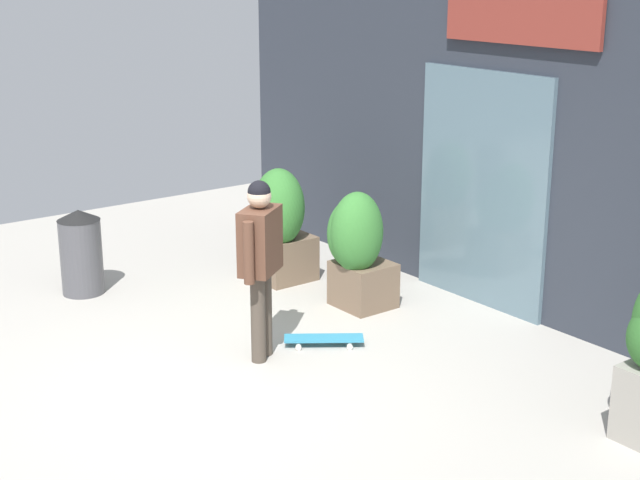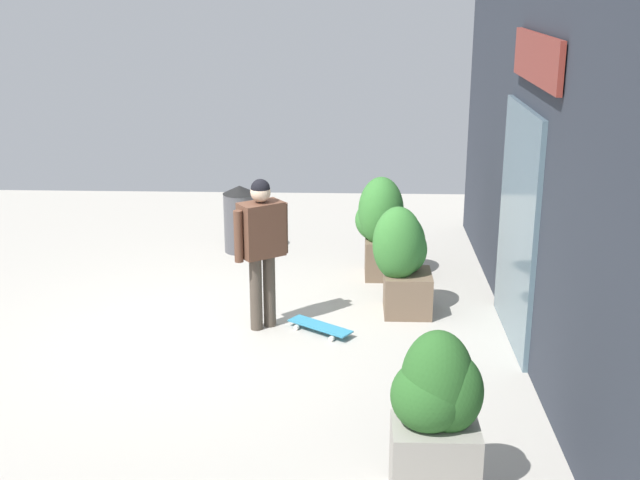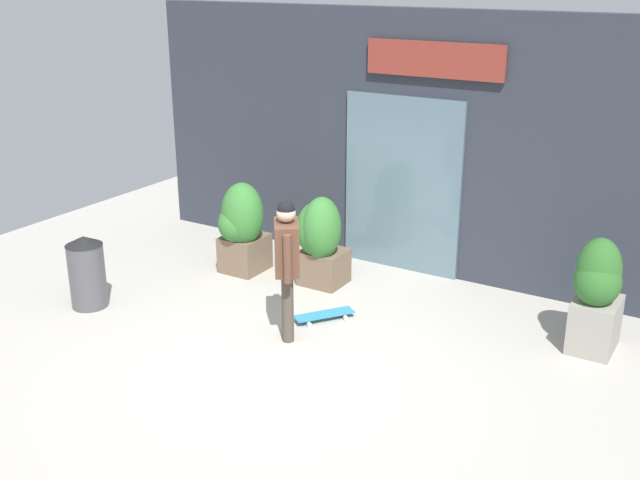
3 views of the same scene
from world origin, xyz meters
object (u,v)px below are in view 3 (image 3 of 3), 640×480
object	(u,v)px
planter_box_mid	(242,227)
skateboarder	(287,256)
trash_bin	(87,271)
skateboard	(324,315)
planter_box_right	(598,290)
planter_box_left	(320,237)

from	to	relation	value
planter_box_mid	skateboarder	bearing A→B (deg)	-39.14
skateboarder	trash_bin	bearing A→B (deg)	157.08
skateboard	planter_box_right	size ratio (longest dim) A/B	0.55
planter_box_left	trash_bin	distance (m)	2.91
skateboarder	planter_box_mid	world-z (taller)	skateboarder
planter_box_right	skateboarder	bearing A→B (deg)	-152.89
trash_bin	planter_box_right	bearing A→B (deg)	20.68
planter_box_left	planter_box_right	size ratio (longest dim) A/B	0.96
skateboarder	planter_box_right	bearing A→B (deg)	-8.28
skateboarder	planter_box_left	xyz separation A→B (m)	(-0.48, 1.47, -0.31)
planter_box_right	trash_bin	world-z (taller)	planter_box_right
planter_box_mid	planter_box_right	bearing A→B (deg)	2.73
planter_box_right	planter_box_mid	bearing A→B (deg)	-177.27
planter_box_mid	trash_bin	size ratio (longest dim) A/B	1.40
skateboarder	planter_box_right	world-z (taller)	skateboarder
planter_box_left	skateboard	bearing A→B (deg)	-55.76
skateboard	planter_box_left	bearing A→B (deg)	70.13
skateboard	planter_box_mid	world-z (taller)	planter_box_mid
skateboarder	skateboard	world-z (taller)	skateboarder
skateboard	trash_bin	distance (m)	2.93
planter_box_left	trash_bin	size ratio (longest dim) A/B	1.34
planter_box_mid	trash_bin	xyz separation A→B (m)	(-0.95, -1.86, -0.20)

